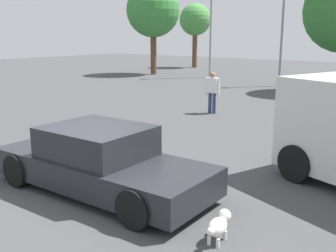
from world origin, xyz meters
name	(u,v)px	position (x,y,z in m)	size (l,w,h in m)	color
ground_plane	(96,192)	(0.00, 0.00, 0.00)	(80.00, 80.00, 0.00)	#424244
sedan_foreground	(100,162)	(0.02, 0.13, 0.57)	(4.47, 1.98, 1.23)	#232328
dog	(219,225)	(2.78, -0.13, 0.24)	(0.30, 0.66, 0.40)	white
pedestrian	(212,89)	(-2.46, 7.94, 0.91)	(0.57, 0.29, 1.54)	navy
light_post_near	(283,18)	(-3.84, 17.25, 3.78)	(0.44, 0.44, 5.45)	gray
light_post_mid	(211,2)	(-9.51, 18.75, 5.00)	(0.44, 0.44, 7.54)	gray
tree_back_center	(153,11)	(-13.98, 18.04, 4.56)	(3.85, 3.85, 6.51)	brown
tree_back_right	(195,20)	(-15.20, 25.09, 4.09)	(2.75, 2.75, 5.53)	brown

